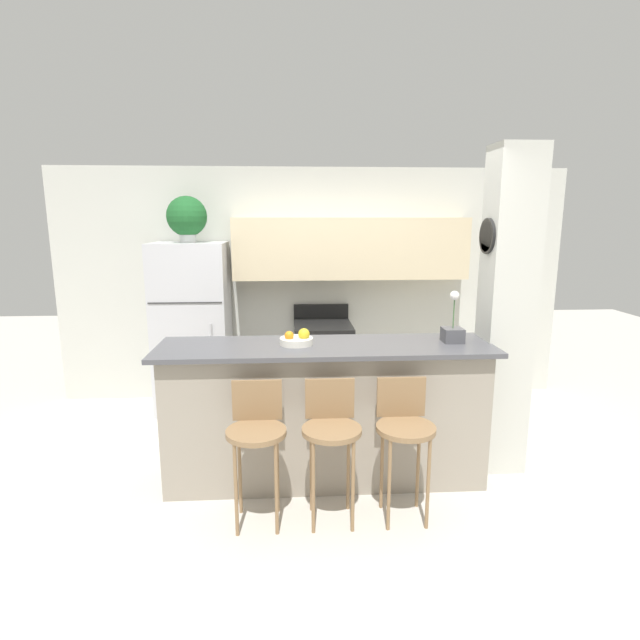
{
  "coord_description": "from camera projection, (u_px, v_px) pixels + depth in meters",
  "views": [
    {
      "loc": [
        -0.27,
        -3.61,
        2.01
      ],
      "look_at": [
        0.0,
        0.67,
        1.14
      ],
      "focal_mm": 28.0,
      "sensor_mm": 36.0,
      "label": 1
    }
  ],
  "objects": [
    {
      "name": "orchid_vase",
      "position": [
        453.0,
        330.0,
        3.8
      ],
      "size": [
        0.15,
        0.15,
        0.39
      ],
      "color": "#4C4C51",
      "rests_on": "counter_bar"
    },
    {
      "name": "potted_plant_on_fridge",
      "position": [
        187.0,
        217.0,
        4.99
      ],
      "size": [
        0.4,
        0.4,
        0.46
      ],
      "color": "silver",
      "rests_on": "refrigerator"
    },
    {
      "name": "refrigerator",
      "position": [
        193.0,
        328.0,
        5.22
      ],
      "size": [
        0.75,
        0.65,
        1.77
      ],
      "color": "silver",
      "rests_on": "ground_plane"
    },
    {
      "name": "pillar_right",
      "position": [
        506.0,
        314.0,
        3.89
      ],
      "size": [
        0.38,
        0.32,
        2.55
      ],
      "color": "silver",
      "rests_on": "ground_plane"
    },
    {
      "name": "wall_back",
      "position": [
        327.0,
        271.0,
        5.49
      ],
      "size": [
        5.6,
        0.38,
        2.55
      ],
      "color": "silver",
      "rests_on": "ground_plane"
    },
    {
      "name": "ground_plane",
      "position": [
        325.0,
        477.0,
        3.95
      ],
      "size": [
        14.0,
        14.0,
        0.0
      ],
      "primitive_type": "plane",
      "color": "beige"
    },
    {
      "name": "trash_bin",
      "position": [
        250.0,
        397.0,
        5.19
      ],
      "size": [
        0.28,
        0.28,
        0.38
      ],
      "color": "black",
      "rests_on": "ground_plane"
    },
    {
      "name": "bar_stool_mid",
      "position": [
        331.0,
        430.0,
        3.3
      ],
      "size": [
        0.39,
        0.39,
        0.95
      ],
      "color": "olive",
      "rests_on": "ground_plane"
    },
    {
      "name": "stove_range",
      "position": [
        323.0,
        365.0,
        5.38
      ],
      "size": [
        0.61,
        0.67,
        1.07
      ],
      "color": "silver",
      "rests_on": "ground_plane"
    },
    {
      "name": "bar_stool_left",
      "position": [
        257.0,
        432.0,
        3.27
      ],
      "size": [
        0.39,
        0.39,
        0.95
      ],
      "color": "olive",
      "rests_on": "ground_plane"
    },
    {
      "name": "fruit_bowl",
      "position": [
        297.0,
        340.0,
        3.74
      ],
      "size": [
        0.25,
        0.25,
        0.12
      ],
      "color": "silver",
      "rests_on": "counter_bar"
    },
    {
      "name": "bar_stool_right",
      "position": [
        404.0,
        428.0,
        3.33
      ],
      "size": [
        0.39,
        0.39,
        0.95
      ],
      "color": "olive",
      "rests_on": "ground_plane"
    },
    {
      "name": "counter_bar",
      "position": [
        325.0,
        412.0,
        3.84
      ],
      "size": [
        2.52,
        0.67,
        1.08
      ],
      "color": "gray",
      "rests_on": "ground_plane"
    }
  ]
}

